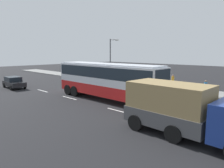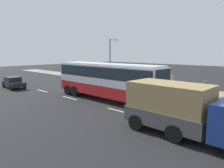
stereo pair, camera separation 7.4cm
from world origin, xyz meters
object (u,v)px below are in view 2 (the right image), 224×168
at_px(pedestrian_at_crossing, 173,81).
at_px(street_lamp, 111,57).
at_px(cargo_truck, 185,109).
at_px(pedestrian_near_curb, 205,87).
at_px(car_black_sedan, 13,82).
at_px(coach_bus, 107,78).

bearing_deg(pedestrian_at_crossing, street_lamp, 23.93).
bearing_deg(pedestrian_at_crossing, cargo_truck, 138.59).
distance_m(pedestrian_near_curb, pedestrian_at_crossing, 4.56).
height_order(cargo_truck, car_black_sedan, cargo_truck).
relative_size(coach_bus, cargo_truck, 1.70).
bearing_deg(pedestrian_near_curb, car_black_sedan, -45.33).
distance_m(car_black_sedan, pedestrian_at_crossing, 20.47).
xyz_separation_m(pedestrian_near_curb, street_lamp, (-14.16, 0.31, 2.83)).
bearing_deg(pedestrian_near_curb, coach_bus, -23.99).
xyz_separation_m(coach_bus, car_black_sedan, (-13.61, -3.68, -1.44)).
bearing_deg(cargo_truck, car_black_sedan, -178.23).
distance_m(car_black_sedan, pedestrian_near_curb, 23.33).
relative_size(coach_bus, pedestrian_near_curb, 7.61).
height_order(pedestrian_near_curb, pedestrian_at_crossing, pedestrian_at_crossing).
relative_size(pedestrian_near_curb, pedestrian_at_crossing, 0.91).
height_order(coach_bus, street_lamp, street_lamp).
height_order(coach_bus, car_black_sedan, coach_bus).
distance_m(coach_bus, cargo_truck, 9.98).
height_order(cargo_truck, street_lamp, street_lamp).
relative_size(pedestrian_near_curb, street_lamp, 0.25).
bearing_deg(pedestrian_at_crossing, pedestrian_near_curb, -177.11).
bearing_deg(pedestrian_at_crossing, car_black_sedan, 58.68).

